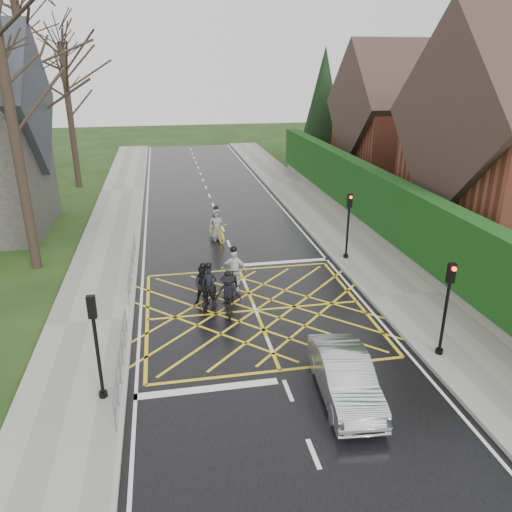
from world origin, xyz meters
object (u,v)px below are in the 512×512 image
object	(u,v)px
cyclist_front	(234,275)
cyclist_lead	(217,228)
cyclist_rear	(210,292)
cyclist_back	(204,289)
cyclist_mid	(228,297)
car	(345,377)

from	to	relation	value
cyclist_front	cyclist_lead	bearing A→B (deg)	107.08
cyclist_front	cyclist_rear	bearing A→B (deg)	-116.52
cyclist_back	cyclist_lead	world-z (taller)	cyclist_lead
cyclist_rear	cyclist_mid	size ratio (longest dim) A/B	1.13
cyclist_mid	cyclist_front	world-z (taller)	cyclist_front
car	cyclist_rear	bearing A→B (deg)	121.17
cyclist_mid	cyclist_front	size ratio (longest dim) A/B	0.86
car	cyclist_back	bearing A→B (deg)	122.05
cyclist_lead	car	world-z (taller)	cyclist_lead
cyclist_mid	cyclist_front	distance (m)	1.87
cyclist_back	cyclist_lead	distance (m)	7.44
cyclist_rear	cyclist_mid	world-z (taller)	cyclist_rear
cyclist_back	car	size ratio (longest dim) A/B	0.45
cyclist_back	car	world-z (taller)	cyclist_back
cyclist_lead	cyclist_front	bearing A→B (deg)	-107.24
cyclist_lead	cyclist_rear	bearing A→B (deg)	-115.73
cyclist_lead	car	distance (m)	13.84
cyclist_back	cyclist_front	distance (m)	1.67
cyclist_back	cyclist_front	size ratio (longest dim) A/B	0.88
cyclist_back	cyclist_front	xyz separation A→B (m)	(1.31, 1.02, 0.06)
cyclist_rear	cyclist_front	distance (m)	1.62
cyclist_front	car	xyz separation A→B (m)	(2.01, -7.39, -0.07)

